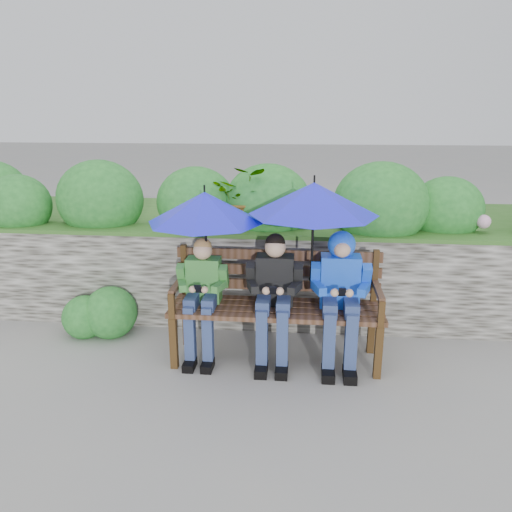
# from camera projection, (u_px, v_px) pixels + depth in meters

# --- Properties ---
(ground) EXTENTS (60.00, 60.00, 0.00)m
(ground) POSITION_uv_depth(u_px,v_px,m) (255.00, 356.00, 4.67)
(ground) COLOR gray
(ground) RESTS_ON ground
(garden_backdrop) EXTENTS (8.00, 2.87, 1.83)m
(garden_backdrop) POSITION_uv_depth(u_px,v_px,m) (266.00, 245.00, 5.98)
(garden_backdrop) COLOR #312F27
(garden_backdrop) RESTS_ON ground
(park_bench) EXTENTS (1.90, 0.56, 1.00)m
(park_bench) POSITION_uv_depth(u_px,v_px,m) (277.00, 298.00, 4.53)
(park_bench) COLOR #402A13
(park_bench) RESTS_ON ground
(boy_left) EXTENTS (0.46, 0.53, 1.12)m
(boy_left) POSITION_uv_depth(u_px,v_px,m) (202.00, 292.00, 4.49)
(boy_left) COLOR #3D7E32
(boy_left) RESTS_ON ground
(boy_middle) EXTENTS (0.50, 0.58, 1.18)m
(boy_middle) POSITION_uv_depth(u_px,v_px,m) (274.00, 292.00, 4.42)
(boy_middle) COLOR black
(boy_middle) RESTS_ON ground
(boy_right) EXTENTS (0.52, 0.63, 1.21)m
(boy_right) POSITION_uv_depth(u_px,v_px,m) (340.00, 287.00, 4.36)
(boy_right) COLOR #0A38CF
(boy_right) RESTS_ON ground
(umbrella_left) EXTENTS (1.02, 1.02, 0.86)m
(umbrella_left) POSITION_uv_depth(u_px,v_px,m) (205.00, 207.00, 4.33)
(umbrella_left) COLOR #191DEC
(umbrella_left) RESTS_ON ground
(umbrella_right) EXTENTS (1.11, 1.11, 0.94)m
(umbrella_right) POSITION_uv_depth(u_px,v_px,m) (314.00, 199.00, 4.20)
(umbrella_right) COLOR #191DEC
(umbrella_right) RESTS_ON ground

